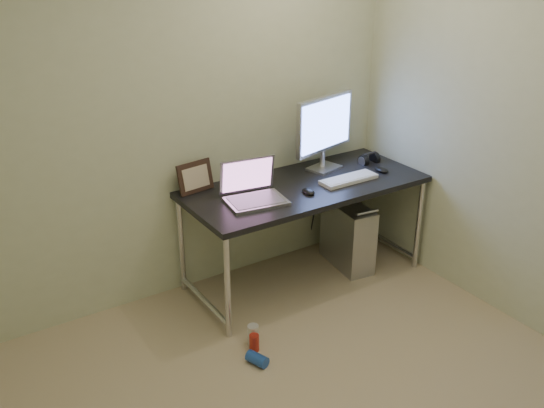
{
  "coord_description": "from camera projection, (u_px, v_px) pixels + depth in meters",
  "views": [
    {
      "loc": [
        -1.43,
        -1.78,
        2.34
      ],
      "look_at": [
        0.38,
        1.03,
        0.85
      ],
      "focal_mm": 40.0,
      "sensor_mm": 36.0,
      "label": 1
    }
  ],
  "objects": [
    {
      "name": "wall_back",
      "position": [
        161.0,
        121.0,
        3.86
      ],
      "size": [
        3.5,
        0.02,
        2.5
      ],
      "primitive_type": "cube",
      "color": "beige",
      "rests_on": "ground"
    },
    {
      "name": "desk",
      "position": [
        305.0,
        194.0,
        4.24
      ],
      "size": [
        1.71,
        0.75,
        0.75
      ],
      "color": "black",
      "rests_on": "ground"
    },
    {
      "name": "tower_computer",
      "position": [
        348.0,
        235.0,
        4.6
      ],
      "size": [
        0.27,
        0.5,
        0.53
      ],
      "rotation": [
        0.0,
        0.0,
        -0.13
      ],
      "color": "#ACADB1",
      "rests_on": "ground"
    },
    {
      "name": "cable_a",
      "position": [
        316.0,
        203.0,
        4.78
      ],
      "size": [
        0.01,
        0.16,
        0.69
      ],
      "primitive_type": "cylinder",
      "rotation": [
        0.21,
        0.0,
        0.0
      ],
      "color": "black",
      "rests_on": "ground"
    },
    {
      "name": "cable_b",
      "position": [
        327.0,
        204.0,
        4.81
      ],
      "size": [
        0.02,
        0.11,
        0.71
      ],
      "primitive_type": "cylinder",
      "rotation": [
        0.14,
        0.0,
        0.09
      ],
      "color": "black",
      "rests_on": "ground"
    },
    {
      "name": "can_red",
      "position": [
        254.0,
        343.0,
        3.7
      ],
      "size": [
        0.08,
        0.08,
        0.11
      ],
      "primitive_type": "cylinder",
      "rotation": [
        0.0,
        0.0,
        0.44
      ],
      "color": "#B52A1C",
      "rests_on": "ground"
    },
    {
      "name": "can_white",
      "position": [
        253.0,
        335.0,
        3.76
      ],
      "size": [
        0.09,
        0.09,
        0.13
      ],
      "primitive_type": "cylinder",
      "rotation": [
        0.0,
        0.0,
        0.4
      ],
      "color": "silver",
      "rests_on": "ground"
    },
    {
      "name": "can_blue",
      "position": [
        257.0,
        359.0,
        3.59
      ],
      "size": [
        0.11,
        0.15,
        0.07
      ],
      "primitive_type": "cylinder",
      "rotation": [
        1.57,
        0.0,
        0.35
      ],
      "color": "#224DB3",
      "rests_on": "ground"
    },
    {
      "name": "laptop",
      "position": [
        253.0,
        191.0,
        3.94
      ],
      "size": [
        0.42,
        0.36,
        0.26
      ],
      "rotation": [
        0.0,
        0.0,
        -0.15
      ],
      "color": "silver",
      "rests_on": "desk"
    },
    {
      "name": "monitor",
      "position": [
        325.0,
        127.0,
        4.36
      ],
      "size": [
        0.57,
        0.22,
        0.55
      ],
      "rotation": [
        0.0,
        0.0,
        0.25
      ],
      "color": "silver",
      "rests_on": "desk"
    },
    {
      "name": "keyboard",
      "position": [
        349.0,
        179.0,
        4.26
      ],
      "size": [
        0.43,
        0.14,
        0.03
      ],
      "primitive_type": "cube",
      "rotation": [
        0.0,
        0.0,
        0.0
      ],
      "color": "silver",
      "rests_on": "desk"
    },
    {
      "name": "mouse_right",
      "position": [
        382.0,
        169.0,
        4.43
      ],
      "size": [
        0.09,
        0.13,
        0.04
      ],
      "primitive_type": "ellipsoid",
      "rotation": [
        0.0,
        0.0,
        -0.09
      ],
      "color": "black",
      "rests_on": "desk"
    },
    {
      "name": "mouse_left",
      "position": [
        308.0,
        191.0,
        4.06
      ],
      "size": [
        0.08,
        0.12,
        0.04
      ],
      "primitive_type": "ellipsoid",
      "rotation": [
        0.0,
        0.0,
        -0.1
      ],
      "color": "black",
      "rests_on": "desk"
    },
    {
      "name": "headphones",
      "position": [
        369.0,
        159.0,
        4.59
      ],
      "size": [
        0.15,
        0.09,
        0.1
      ],
      "rotation": [
        0.0,
        0.0,
        0.0
      ],
      "color": "black",
      "rests_on": "desk"
    },
    {
      "name": "picture_frame",
      "position": [
        195.0,
        177.0,
        4.05
      ],
      "size": [
        0.27,
        0.11,
        0.21
      ],
      "primitive_type": "cube",
      "rotation": [
        -0.21,
        0.0,
        0.15
      ],
      "color": "black",
      "rests_on": "desk"
    },
    {
      "name": "webcam",
      "position": [
        234.0,
        173.0,
        4.2
      ],
      "size": [
        0.04,
        0.03,
        0.11
      ],
      "rotation": [
        0.0,
        0.0,
        0.09
      ],
      "color": "silver",
      "rests_on": "desk"
    }
  ]
}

